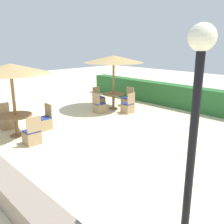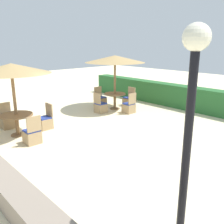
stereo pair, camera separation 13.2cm
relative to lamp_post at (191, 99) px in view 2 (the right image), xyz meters
The scene contains 14 objects.
ground_plane 5.01m from the lamp_post, 156.85° to the left, with size 40.00×40.00×0.00m, color beige.
hedge_row 8.76m from the lamp_post, 118.31° to the left, with size 13.00×0.70×1.08m, color #28602D.
lamp_post is the anchor object (origin of this frame).
parasol_back_left 8.40m from the lamp_post, 143.43° to the left, with size 2.75×2.75×2.52m.
round_table_back_left 8.58m from the lamp_post, 143.43° to the left, with size 1.01×1.01×0.76m.
patio_chair_back_left_north 9.18m from the lamp_post, 138.46° to the left, with size 0.46×0.46×0.93m.
patio_chair_back_left_west 9.43m from the lamp_post, 147.41° to the left, with size 0.46×0.46×0.93m.
patio_chair_back_left_south 8.13m from the lamp_post, 148.69° to the left, with size 0.46×0.46×0.93m.
patio_chair_back_left_east 7.94m from the lamp_post, 139.27° to the left, with size 0.46×0.46×0.93m.
parasol_front_left 6.45m from the lamp_post, behind, with size 2.52×2.52×2.44m.
round_table_front_left 6.69m from the lamp_post, behind, with size 1.10×1.10×0.74m.
patio_chair_front_left_west 7.76m from the lamp_post, behind, with size 0.46×0.46×0.93m.
patio_chair_front_left_east 5.82m from the lamp_post, behind, with size 0.46×0.46×0.93m.
patio_chair_front_left_north 6.85m from the lamp_post, 169.66° to the left, with size 0.46×0.46×0.93m.
Camera 2 is at (5.71, -4.69, 3.08)m, focal length 40.00 mm.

